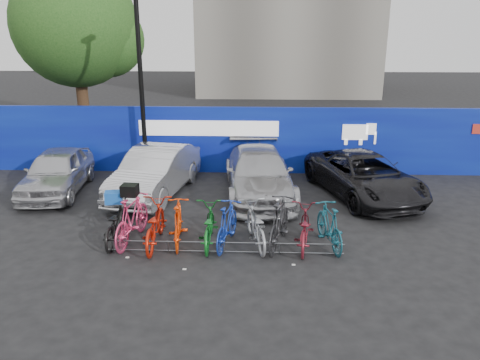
# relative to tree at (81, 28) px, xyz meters

# --- Properties ---
(ground) EXTENTS (100.00, 100.00, 0.00)m
(ground) POSITION_rel_tree_xyz_m (6.77, -10.06, -5.07)
(ground) COLOR black
(ground) RESTS_ON ground
(hoarding) EXTENTS (22.00, 0.18, 2.40)m
(hoarding) POSITION_rel_tree_xyz_m (6.78, -4.06, -3.86)
(hoarding) COLOR #091084
(hoarding) RESTS_ON ground
(tree) EXTENTS (5.40, 5.20, 7.80)m
(tree) POSITION_rel_tree_xyz_m (0.00, 0.00, 0.00)
(tree) COLOR #382314
(tree) RESTS_ON ground
(lamppost) EXTENTS (0.25, 0.50, 6.11)m
(lamppost) POSITION_rel_tree_xyz_m (3.57, -4.66, -1.80)
(lamppost) COLOR black
(lamppost) RESTS_ON ground
(bike_rack) EXTENTS (5.60, 0.03, 0.30)m
(bike_rack) POSITION_rel_tree_xyz_m (6.77, -10.66, -4.91)
(bike_rack) COLOR #595B60
(bike_rack) RESTS_ON ground
(car_0) EXTENTS (2.02, 4.22, 1.39)m
(car_0) POSITION_rel_tree_xyz_m (1.14, -6.50, -4.37)
(car_0) COLOR #B5B6BA
(car_0) RESTS_ON ground
(car_1) EXTENTS (2.37, 4.72, 1.49)m
(car_1) POSITION_rel_tree_xyz_m (4.33, -6.57, -4.33)
(car_1) COLOR silver
(car_1) RESTS_ON ground
(car_2) EXTENTS (2.44, 5.08, 1.43)m
(car_2) POSITION_rel_tree_xyz_m (7.59, -6.53, -4.35)
(car_2) COLOR #AEAEB2
(car_2) RESTS_ON ground
(car_3) EXTENTS (3.58, 5.28, 1.34)m
(car_3) POSITION_rel_tree_xyz_m (10.85, -6.51, -4.40)
(car_3) COLOR black
(car_3) RESTS_ON ground
(bike_0) EXTENTS (0.72, 1.94, 1.01)m
(bike_0) POSITION_rel_tree_xyz_m (4.09, -10.08, -4.57)
(bike_0) COLOR black
(bike_0) RESTS_ON ground
(bike_1) EXTENTS (0.84, 2.07, 1.21)m
(bike_1) POSITION_rel_tree_xyz_m (4.50, -10.10, -4.47)
(bike_1) COLOR #E4386B
(bike_1) RESTS_ON ground
(bike_2) EXTENTS (0.75, 2.04, 1.07)m
(bike_2) POSITION_rel_tree_xyz_m (5.08, -10.25, -4.54)
(bike_2) COLOR red
(bike_2) RESTS_ON ground
(bike_3) EXTENTS (0.69, 1.84, 1.08)m
(bike_3) POSITION_rel_tree_xyz_m (5.64, -10.15, -4.53)
(bike_3) COLOR #FB3D07
(bike_3) RESTS_ON ground
(bike_4) EXTENTS (0.69, 1.87, 0.97)m
(bike_4) POSITION_rel_tree_xyz_m (6.37, -10.17, -4.58)
(bike_4) COLOR #137723
(bike_4) RESTS_ON ground
(bike_5) EXTENTS (0.85, 1.86, 1.08)m
(bike_5) POSITION_rel_tree_xyz_m (6.83, -10.21, -4.53)
(bike_5) COLOR #1736A7
(bike_5) RESTS_ON ground
(bike_6) EXTENTS (1.08, 2.02, 1.01)m
(bike_6) POSITION_rel_tree_xyz_m (7.51, -10.14, -4.57)
(bike_6) COLOR #9C9FA3
(bike_6) RESTS_ON ground
(bike_7) EXTENTS (1.04, 2.05, 1.18)m
(bike_7) POSITION_rel_tree_xyz_m (8.08, -10.16, -4.48)
(bike_7) COLOR #252628
(bike_7) RESTS_ON ground
(bike_8) EXTENTS (0.87, 1.93, 0.98)m
(bike_8) POSITION_rel_tree_xyz_m (8.67, -10.21, -4.58)
(bike_8) COLOR maroon
(bike_8) RESTS_ON ground
(bike_9) EXTENTS (0.83, 1.85, 1.07)m
(bike_9) POSITION_rel_tree_xyz_m (9.28, -10.18, -4.53)
(bike_9) COLOR #175A6C
(bike_9) RESTS_ON ground
(cargo_crate) EXTENTS (0.45, 0.38, 0.29)m
(cargo_crate) POSITION_rel_tree_xyz_m (4.09, -10.08, -3.92)
(cargo_crate) COLOR #1651B4
(cargo_crate) RESTS_ON bike_0
(cargo_topcase) EXTENTS (0.40, 0.36, 0.28)m
(cargo_topcase) POSITION_rel_tree_xyz_m (4.50, -10.10, -3.72)
(cargo_topcase) COLOR black
(cargo_topcase) RESTS_ON bike_1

